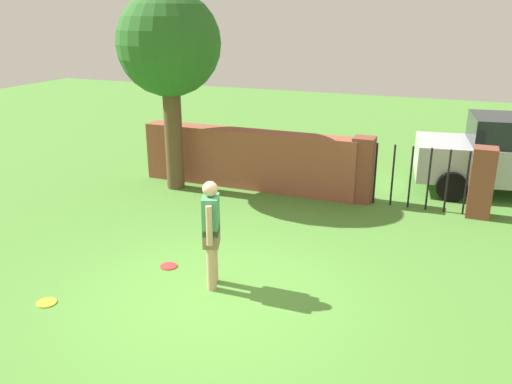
% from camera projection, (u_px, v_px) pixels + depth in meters
% --- Properties ---
extents(ground_plane, '(40.00, 40.00, 0.00)m').
position_uv_depth(ground_plane, '(216.00, 295.00, 7.54)').
color(ground_plane, '#4C8433').
extents(brick_wall, '(5.05, 0.50, 1.33)m').
position_uv_depth(brick_wall, '(248.00, 159.00, 11.99)').
color(brick_wall, brown).
rests_on(brick_wall, ground).
extents(tree, '(2.23, 2.23, 4.33)m').
position_uv_depth(tree, '(169.00, 47.00, 11.15)').
color(tree, brown).
rests_on(tree, ground).
extents(person, '(0.33, 0.51, 1.62)m').
position_uv_depth(person, '(211.00, 229.00, 7.52)').
color(person, tan).
rests_on(person, ground).
extents(fence_gate, '(2.76, 0.44, 1.40)m').
position_uv_depth(fence_gate, '(420.00, 176.00, 10.64)').
color(fence_gate, brown).
rests_on(fence_gate, ground).
extents(frisbee_red, '(0.27, 0.27, 0.02)m').
position_uv_depth(frisbee_red, '(169.00, 266.00, 8.38)').
color(frisbee_red, red).
rests_on(frisbee_red, ground).
extents(frisbee_yellow, '(0.27, 0.27, 0.02)m').
position_uv_depth(frisbee_yellow, '(47.00, 303.00, 7.32)').
color(frisbee_yellow, yellow).
rests_on(frisbee_yellow, ground).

